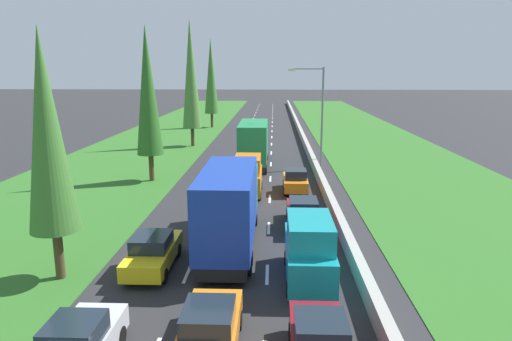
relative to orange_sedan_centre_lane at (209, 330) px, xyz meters
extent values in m
plane|color=#28282B|center=(-0.03, 50.76, -0.81)|extent=(300.00, 300.00, 0.00)
cube|color=#2D6623|center=(-12.68, 50.76, -0.79)|extent=(14.00, 140.00, 0.04)
cube|color=#2D6623|center=(14.32, 50.76, -0.79)|extent=(14.00, 140.00, 0.04)
cube|color=#9E9B93|center=(5.67, 50.76, -0.39)|extent=(0.44, 120.00, 0.85)
cube|color=white|center=(-1.78, 5.76, -0.81)|extent=(0.14, 2.00, 0.01)
cube|color=white|center=(-1.78, 11.76, -0.81)|extent=(0.14, 2.00, 0.01)
cube|color=white|center=(-1.78, 17.76, -0.81)|extent=(0.14, 2.00, 0.01)
cube|color=white|center=(-1.78, 23.76, -0.81)|extent=(0.14, 2.00, 0.01)
cube|color=white|center=(-1.78, 29.76, -0.81)|extent=(0.14, 2.00, 0.01)
cube|color=white|center=(-1.78, 35.76, -0.81)|extent=(0.14, 2.00, 0.01)
cube|color=white|center=(-1.78, 41.76, -0.81)|extent=(0.14, 2.00, 0.01)
cube|color=white|center=(-1.78, 47.76, -0.81)|extent=(0.14, 2.00, 0.01)
cube|color=white|center=(-1.78, 53.76, -0.81)|extent=(0.14, 2.00, 0.01)
cube|color=white|center=(-1.78, 59.76, -0.81)|extent=(0.14, 2.00, 0.01)
cube|color=white|center=(-1.78, 65.76, -0.81)|extent=(0.14, 2.00, 0.01)
cube|color=white|center=(-1.78, 71.76, -0.81)|extent=(0.14, 2.00, 0.01)
cube|color=white|center=(-1.78, 77.76, -0.81)|extent=(0.14, 2.00, 0.01)
cube|color=white|center=(-1.78, 83.76, -0.81)|extent=(0.14, 2.00, 0.01)
cube|color=white|center=(-1.78, 89.76, -0.81)|extent=(0.14, 2.00, 0.01)
cube|color=white|center=(-1.78, 95.76, -0.81)|extent=(0.14, 2.00, 0.01)
cube|color=white|center=(-1.78, 101.76, -0.81)|extent=(0.14, 2.00, 0.01)
cube|color=white|center=(-1.78, 107.76, -0.81)|extent=(0.14, 2.00, 0.01)
cube|color=white|center=(1.72, 5.76, -0.81)|extent=(0.14, 2.00, 0.01)
cube|color=white|center=(1.72, 11.76, -0.81)|extent=(0.14, 2.00, 0.01)
cube|color=white|center=(1.72, 17.76, -0.81)|extent=(0.14, 2.00, 0.01)
cube|color=white|center=(1.72, 23.76, -0.81)|extent=(0.14, 2.00, 0.01)
cube|color=white|center=(1.72, 29.76, -0.81)|extent=(0.14, 2.00, 0.01)
cube|color=white|center=(1.72, 35.76, -0.81)|extent=(0.14, 2.00, 0.01)
cube|color=white|center=(1.72, 41.76, -0.81)|extent=(0.14, 2.00, 0.01)
cube|color=white|center=(1.72, 47.76, -0.81)|extent=(0.14, 2.00, 0.01)
cube|color=white|center=(1.72, 53.76, -0.81)|extent=(0.14, 2.00, 0.01)
cube|color=white|center=(1.72, 59.76, -0.81)|extent=(0.14, 2.00, 0.01)
cube|color=white|center=(1.72, 65.76, -0.81)|extent=(0.14, 2.00, 0.01)
cube|color=white|center=(1.72, 71.76, -0.81)|extent=(0.14, 2.00, 0.01)
cube|color=white|center=(1.72, 77.76, -0.81)|extent=(0.14, 2.00, 0.01)
cube|color=white|center=(1.72, 83.76, -0.81)|extent=(0.14, 2.00, 0.01)
cube|color=white|center=(1.72, 89.76, -0.81)|extent=(0.14, 2.00, 0.01)
cube|color=white|center=(1.72, 95.76, -0.81)|extent=(0.14, 2.00, 0.01)
cube|color=white|center=(1.72, 101.76, -0.81)|extent=(0.14, 2.00, 0.01)
cube|color=white|center=(1.72, 107.76, -0.81)|extent=(0.14, 2.00, 0.01)
cube|color=#19232D|center=(-3.72, -1.20, 0.59)|extent=(1.52, 1.60, 0.64)
cylinder|color=black|center=(-4.48, 0.31, -0.49)|extent=(0.22, 0.64, 0.64)
cylinder|color=black|center=(-2.96, 0.31, -0.49)|extent=(0.22, 0.64, 0.64)
cube|color=orange|center=(0.00, 0.03, -0.13)|extent=(1.76, 4.50, 0.72)
cube|color=#19232D|center=(0.00, -0.12, 0.53)|extent=(1.56, 1.90, 0.60)
cylinder|color=black|center=(-0.80, 1.43, -0.49)|extent=(0.22, 0.64, 0.64)
cylinder|color=black|center=(0.80, 1.43, -0.49)|extent=(0.22, 0.64, 0.64)
cube|color=yellow|center=(-3.39, 6.18, -0.13)|extent=(1.76, 4.50, 0.72)
cube|color=#19232D|center=(-3.39, 6.03, 0.53)|extent=(1.56, 1.90, 0.60)
cylinder|color=black|center=(-4.19, 7.58, -0.49)|extent=(0.22, 0.64, 0.64)
cylinder|color=black|center=(-2.59, 7.58, -0.49)|extent=(0.22, 0.64, 0.64)
cylinder|color=black|center=(-4.19, 4.79, -0.49)|extent=(0.22, 0.64, 0.64)
cylinder|color=black|center=(-2.59, 4.79, -0.49)|extent=(0.22, 0.64, 0.64)
cube|color=black|center=(-0.17, 8.94, -0.21)|extent=(2.20, 9.40, 0.56)
cube|color=teal|center=(-0.17, 12.54, 1.32)|extent=(2.40, 2.20, 2.50)
cube|color=#19389E|center=(-0.17, 7.84, 1.72)|extent=(2.44, 7.20, 3.30)
cylinder|color=black|center=(-1.29, 12.24, -0.49)|extent=(0.22, 0.64, 0.64)
cylinder|color=black|center=(0.95, 12.24, -0.49)|extent=(0.22, 0.64, 0.64)
cylinder|color=black|center=(-1.29, 6.76, -0.49)|extent=(0.22, 0.64, 0.64)
cylinder|color=black|center=(0.95, 6.76, -0.49)|extent=(0.22, 0.64, 0.64)
cylinder|color=black|center=(-1.29, 5.68, -0.49)|extent=(0.22, 0.64, 0.64)
cylinder|color=black|center=(0.95, 5.68, -0.49)|extent=(0.22, 0.64, 0.64)
cube|color=#19232D|center=(3.37, -0.78, 0.59)|extent=(1.52, 1.60, 0.64)
cylinder|color=black|center=(2.61, 0.73, -0.49)|extent=(0.22, 0.64, 0.64)
cylinder|color=black|center=(4.13, 0.73, -0.49)|extent=(0.22, 0.64, 0.64)
cube|color=teal|center=(3.47, 5.30, 0.21)|extent=(1.90, 4.90, 1.40)
cube|color=teal|center=(3.47, 5.00, 1.46)|extent=(1.80, 3.10, 1.10)
cylinder|color=black|center=(2.60, 6.82, -0.49)|extent=(0.22, 0.64, 0.64)
cylinder|color=black|center=(4.34, 6.82, -0.49)|extent=(0.22, 0.64, 0.64)
cylinder|color=black|center=(2.60, 3.79, -0.49)|extent=(0.22, 0.64, 0.64)
cylinder|color=black|center=(4.34, 3.79, -0.49)|extent=(0.22, 0.64, 0.64)
cube|color=maroon|center=(3.67, 12.11, -0.13)|extent=(1.76, 4.50, 0.72)
cube|color=#19232D|center=(3.67, 11.96, 0.53)|extent=(1.56, 1.90, 0.60)
cylinder|color=black|center=(2.87, 13.51, -0.49)|extent=(0.22, 0.64, 0.64)
cylinder|color=black|center=(4.47, 13.51, -0.49)|extent=(0.22, 0.64, 0.64)
cylinder|color=black|center=(2.87, 10.72, -0.49)|extent=(0.22, 0.64, 0.64)
cylinder|color=black|center=(4.47, 10.72, -0.49)|extent=(0.22, 0.64, 0.64)
cube|color=orange|center=(0.14, 18.97, 0.21)|extent=(1.90, 4.90, 1.40)
cube|color=orange|center=(0.14, 18.67, 1.46)|extent=(1.80, 3.10, 1.10)
cylinder|color=black|center=(-0.73, 20.48, -0.49)|extent=(0.22, 0.64, 0.64)
cylinder|color=black|center=(1.01, 20.48, -0.49)|extent=(0.22, 0.64, 0.64)
cylinder|color=black|center=(-0.73, 17.45, -0.49)|extent=(0.22, 0.64, 0.64)
cylinder|color=black|center=(1.01, 17.45, -0.49)|extent=(0.22, 0.64, 0.64)
cube|color=orange|center=(3.57, 19.80, -0.11)|extent=(1.68, 3.90, 0.76)
cube|color=#19232D|center=(3.57, 19.50, 0.59)|extent=(1.52, 1.60, 0.64)
cylinder|color=black|center=(2.81, 21.00, -0.49)|extent=(0.22, 0.64, 0.64)
cylinder|color=black|center=(4.33, 21.00, -0.49)|extent=(0.22, 0.64, 0.64)
cylinder|color=black|center=(2.81, 18.59, -0.49)|extent=(0.22, 0.64, 0.64)
cylinder|color=black|center=(4.33, 18.59, -0.49)|extent=(0.22, 0.64, 0.64)
cube|color=black|center=(0.16, 28.71, -0.21)|extent=(2.20, 9.40, 0.56)
cube|color=#1E47B7|center=(0.16, 32.31, 1.32)|extent=(2.40, 2.20, 2.50)
cube|color=#1E7F47|center=(0.16, 27.61, 1.72)|extent=(2.44, 7.20, 3.30)
cylinder|color=black|center=(-0.96, 32.01, -0.49)|extent=(0.22, 0.64, 0.64)
cylinder|color=black|center=(1.28, 32.01, -0.49)|extent=(0.22, 0.64, 0.64)
cylinder|color=black|center=(-0.96, 26.53, -0.49)|extent=(0.22, 0.64, 0.64)
cylinder|color=black|center=(1.28, 26.53, -0.49)|extent=(0.22, 0.64, 0.64)
cylinder|color=black|center=(-0.96, 25.45, -0.49)|extent=(0.22, 0.64, 0.64)
cylinder|color=black|center=(1.28, 25.45, -0.49)|extent=(0.22, 0.64, 0.64)
cylinder|color=#4C3823|center=(-7.10, 5.03, 0.29)|extent=(0.39, 0.39, 2.20)
cone|color=#3D752D|center=(-7.10, 5.03, 5.52)|extent=(2.06, 2.06, 8.27)
cylinder|color=#4C3823|center=(-7.81, 22.68, 0.29)|extent=(0.40, 0.40, 2.20)
cone|color=#2D6623|center=(-7.81, 22.68, 6.37)|extent=(2.10, 2.10, 9.97)
cylinder|color=#4C3823|center=(-7.51, 39.96, 0.29)|extent=(0.41, 0.41, 2.20)
cone|color=#4C7F38|center=(-7.51, 39.96, 7.49)|extent=(2.16, 2.16, 12.21)
cylinder|color=#4C3823|center=(-7.64, 57.95, 0.29)|extent=(0.40, 0.40, 2.20)
cone|color=#3D752D|center=(-7.64, 57.95, 7.01)|extent=(2.14, 2.14, 11.25)
cylinder|color=gray|center=(6.29, 28.28, 3.69)|extent=(0.20, 0.20, 9.00)
cylinder|color=gray|center=(4.89, 28.28, 8.04)|extent=(2.80, 0.12, 0.12)
cube|color=silver|center=(3.49, 28.28, 7.94)|extent=(0.60, 0.28, 0.20)
camera|label=1|loc=(1.95, -12.79, 7.92)|focal=32.11mm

